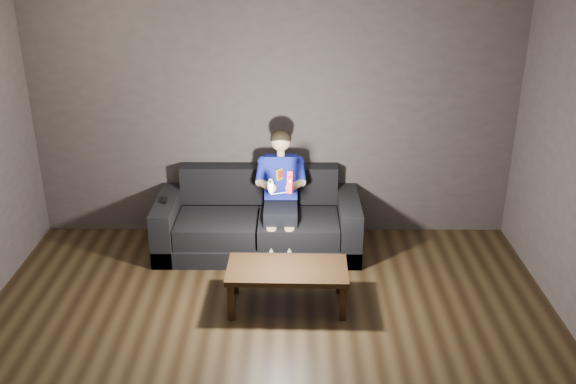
{
  "coord_description": "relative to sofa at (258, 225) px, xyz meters",
  "views": [
    {
      "loc": [
        0.19,
        -3.87,
        3.14
      ],
      "look_at": [
        0.15,
        1.55,
        0.85
      ],
      "focal_mm": 40.0,
      "sensor_mm": 36.0,
      "label": 1
    }
  ],
  "objects": [
    {
      "name": "nunchuk_white",
      "position": [
        0.15,
        -0.51,
        0.64
      ],
      "size": [
        0.08,
        0.11,
        0.15
      ],
      "color": "white",
      "rests_on": "child"
    },
    {
      "name": "wii_remote_red",
      "position": [
        0.33,
        -0.51,
        0.69
      ],
      "size": [
        0.06,
        0.09,
        0.21
      ],
      "color": "red",
      "rests_on": "child"
    },
    {
      "name": "wii_remote_black",
      "position": [
        -0.93,
        -0.08,
        0.31
      ],
      "size": [
        0.04,
        0.14,
        0.03
      ],
      "color": "black",
      "rests_on": "sofa"
    },
    {
      "name": "coffee_table",
      "position": [
        0.31,
        -1.09,
        0.07
      ],
      "size": [
        1.06,
        0.54,
        0.38
      ],
      "color": "black",
      "rests_on": "floor"
    },
    {
      "name": "ceiling",
      "position": [
        0.16,
        -2.07,
        2.44
      ],
      "size": [
        5.0,
        5.0,
        0.02
      ],
      "primitive_type": "cube",
      "color": "silver",
      "rests_on": "back_wall"
    },
    {
      "name": "back_wall",
      "position": [
        0.16,
        0.43,
        1.09
      ],
      "size": [
        5.0,
        0.04,
        2.7
      ],
      "primitive_type": "cube",
      "color": "#3B3432",
      "rests_on": "ground"
    },
    {
      "name": "sofa",
      "position": [
        0.0,
        0.0,
        0.0
      ],
      "size": [
        2.06,
        0.89,
        0.79
      ],
      "color": "black",
      "rests_on": "floor"
    },
    {
      "name": "child",
      "position": [
        0.23,
        -0.04,
        0.46
      ],
      "size": [
        0.5,
        0.61,
        1.22
      ],
      "color": "black",
      "rests_on": "sofa"
    },
    {
      "name": "floor",
      "position": [
        0.16,
        -2.07,
        -0.26
      ],
      "size": [
        5.0,
        5.0,
        0.0
      ],
      "primitive_type": "plane",
      "color": "black",
      "rests_on": "ground"
    }
  ]
}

